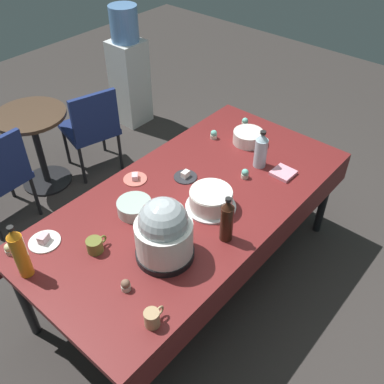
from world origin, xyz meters
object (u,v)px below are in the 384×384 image
object	(u,v)px
ceramic_snack_bowl	(248,137)
cupcake_vanilla	(245,122)
coffee_mug_tan	(152,318)
maroon_chair_right	(92,126)
potluck_table	(192,205)
slow_cooker	(164,232)
cupcake_lemon	(245,174)
soda_bottle_cola	(227,220)
dessert_plate_charcoal	(185,176)
cupcake_mint	(126,285)
cupcake_berry	(214,135)
dessert_plate_coral	(135,178)
coffee_mug_olive	(95,245)
round_cafe_table	(35,136)
dessert_plate_white	(44,241)
water_cooler	(129,70)
soda_bottle_orange_juice	(20,253)
frosted_layer_cake	(211,200)
glass_salad_bowl	(134,207)
cupcake_rose	(9,249)
soda_bottle_water	(261,150)

from	to	relation	value
ceramic_snack_bowl	cupcake_vanilla	world-z (taller)	ceramic_snack_bowl
coffee_mug_tan	maroon_chair_right	xyz separation A→B (m)	(1.18, 1.95, -0.30)
potluck_table	slow_cooker	distance (m)	0.55
cupcake_lemon	soda_bottle_cola	bearing A→B (deg)	-155.45
dessert_plate_charcoal	cupcake_mint	distance (m)	0.95
cupcake_berry	cupcake_mint	bearing A→B (deg)	-158.97
dessert_plate_coral	maroon_chair_right	distance (m)	1.24
coffee_mug_olive	ceramic_snack_bowl	bearing A→B (deg)	-0.79
cupcake_berry	maroon_chair_right	xyz separation A→B (m)	(-0.24, 1.19, -0.29)
soda_bottle_cola	round_cafe_table	world-z (taller)	soda_bottle_cola
ceramic_snack_bowl	cupcake_lemon	bearing A→B (deg)	-147.64
slow_cooker	cupcake_mint	bearing A→B (deg)	-178.45
cupcake_mint	coffee_mug_tan	world-z (taller)	coffee_mug_tan
dessert_plate_coral	dessert_plate_white	distance (m)	0.72
water_cooler	maroon_chair_right	bearing A→B (deg)	-153.53
potluck_table	soda_bottle_orange_juice	distance (m)	1.07
cupcake_vanilla	soda_bottle_orange_juice	xyz separation A→B (m)	(-1.93, 0.02, 0.13)
water_cooler	cupcake_mint	bearing A→B (deg)	-132.80
cupcake_mint	slow_cooker	bearing A→B (deg)	1.55
ceramic_snack_bowl	frosted_layer_cake	bearing A→B (deg)	-162.01
frosted_layer_cake	cupcake_vanilla	distance (m)	0.99
ceramic_snack_bowl	water_cooler	bearing A→B (deg)	74.89
coffee_mug_olive	dessert_plate_coral	bearing A→B (deg)	26.90
cupcake_berry	coffee_mug_olive	world-z (taller)	coffee_mug_olive
ceramic_snack_bowl	dessert_plate_charcoal	size ratio (longest dim) A/B	1.43
glass_salad_bowl	dessert_plate_white	world-z (taller)	glass_salad_bowl
cupcake_mint	soda_bottle_cola	distance (m)	0.64
cupcake_mint	round_cafe_table	distance (m)	2.08
cupcake_lemon	maroon_chair_right	xyz separation A→B (m)	(-0.00, 1.64, -0.29)
soda_bottle_orange_juice	coffee_mug_olive	distance (m)	0.39
dessert_plate_coral	soda_bottle_orange_juice	distance (m)	0.93
cupcake_mint	cupcake_vanilla	bearing A→B (deg)	15.21
glass_salad_bowl	cupcake_rose	xyz separation A→B (m)	(-0.67, 0.28, -0.01)
potluck_table	cupcake_berry	xyz separation A→B (m)	(0.62, 0.32, 0.09)
potluck_table	glass_salad_bowl	xyz separation A→B (m)	(-0.32, 0.18, 0.10)
ceramic_snack_bowl	cupcake_mint	xyz separation A→B (m)	(-1.49, -0.30, -0.01)
potluck_table	dessert_plate_coral	size ratio (longest dim) A/B	14.05
glass_salad_bowl	round_cafe_table	size ratio (longest dim) A/B	0.29
potluck_table	soda_bottle_orange_juice	world-z (taller)	soda_bottle_orange_juice
dessert_plate_white	cupcake_berry	bearing A→B (deg)	-2.37
frosted_layer_cake	coffee_mug_olive	distance (m)	0.73
dessert_plate_charcoal	dessert_plate_coral	distance (m)	0.33
dessert_plate_charcoal	cupcake_vanilla	distance (m)	0.79
cupcake_mint	frosted_layer_cake	bearing A→B (deg)	4.73
dessert_plate_coral	soda_bottle_orange_juice	xyz separation A→B (m)	(-0.91, -0.14, 0.15)
cupcake_rose	maroon_chair_right	distance (m)	1.76
cupcake_rose	soda_bottle_water	xyz separation A→B (m)	(1.55, -0.58, 0.09)
dessert_plate_coral	cupcake_vanilla	distance (m)	1.03
soda_bottle_cola	cupcake_mint	bearing A→B (deg)	164.97
glass_salad_bowl	slow_cooker	bearing A→B (deg)	-109.08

